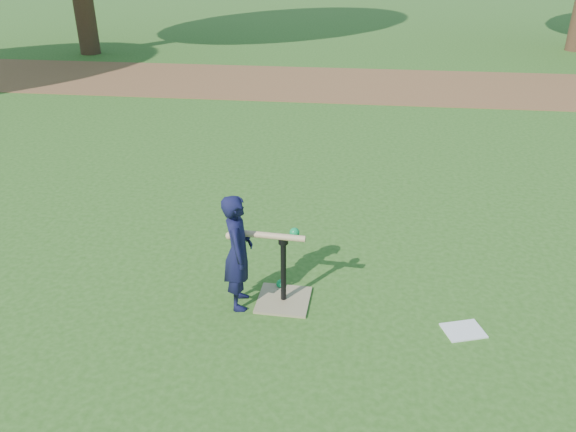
# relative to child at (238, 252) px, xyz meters

# --- Properties ---
(ground) EXTENTS (80.00, 80.00, 0.00)m
(ground) POSITION_rel_child_xyz_m (-0.01, 0.25, -0.49)
(ground) COLOR #285116
(ground) RESTS_ON ground
(dirt_strip) EXTENTS (24.00, 3.00, 0.01)m
(dirt_strip) POSITION_rel_child_xyz_m (-0.01, 7.75, -0.49)
(dirt_strip) COLOR brown
(dirt_strip) RESTS_ON ground
(child) EXTENTS (0.29, 0.39, 0.99)m
(child) POSITION_rel_child_xyz_m (0.00, 0.00, 0.00)
(child) COLOR black
(child) RESTS_ON ground
(wiffle_ball_ground) EXTENTS (0.08, 0.08, 0.08)m
(wiffle_ball_ground) POSITION_rel_child_xyz_m (0.30, 0.27, -0.45)
(wiffle_ball_ground) COLOR #0C8D45
(wiffle_ball_ground) RESTS_ON ground
(clipboard) EXTENTS (0.36, 0.31, 0.01)m
(clipboard) POSITION_rel_child_xyz_m (1.79, -0.15, -0.49)
(clipboard) COLOR white
(clipboard) RESTS_ON ground
(batting_tee) EXTENTS (0.45, 0.45, 0.61)m
(batting_tee) POSITION_rel_child_xyz_m (0.35, 0.08, -0.38)
(batting_tee) COLOR #91815C
(batting_tee) RESTS_ON ground
(swing_action) EXTENTS (0.63, 0.17, 0.08)m
(swing_action) POSITION_rel_child_xyz_m (0.24, 0.06, 0.14)
(swing_action) COLOR tan
(swing_action) RESTS_ON ground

